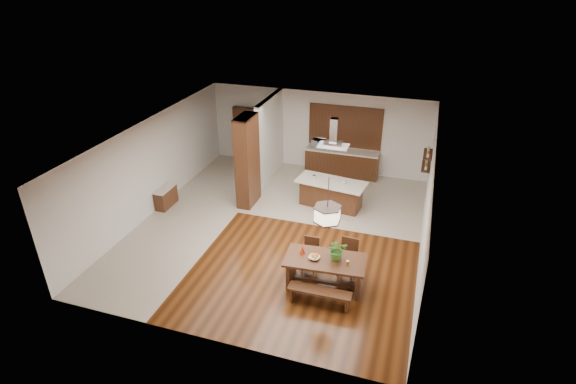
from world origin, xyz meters
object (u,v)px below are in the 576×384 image
(pendant_lantern, at_px, (328,204))
(range_hood, at_px, (334,133))
(hallway_console, at_px, (166,197))
(dining_chair_right, at_px, (347,258))
(dining_chair_left, at_px, (310,255))
(dining_bench, at_px, (319,297))
(fruit_bowl, at_px, (314,258))
(microwave, at_px, (320,144))
(kitchen_island, at_px, (331,193))
(island_cup, at_px, (344,182))
(foliage_plant, at_px, (337,250))
(dining_table, at_px, (325,266))

(pendant_lantern, height_order, range_hood, same)
(hallway_console, height_order, dining_chair_right, dining_chair_right)
(dining_chair_left, bearing_deg, dining_bench, -64.74)
(dining_bench, distance_m, fruit_bowl, 0.91)
(dining_chair_right, bearing_deg, microwave, 114.65)
(fruit_bowl, relative_size, kitchen_island, 0.11)
(hallway_console, distance_m, island_cup, 5.60)
(fruit_bowl, height_order, microwave, microwave)
(dining_chair_left, distance_m, foliage_plant, 1.07)
(dining_bench, height_order, kitchen_island, kitchen_island)
(range_hood, height_order, island_cup, range_hood)
(dining_chair_right, bearing_deg, range_hood, 113.51)
(range_hood, bearing_deg, dining_chair_right, -70.54)
(range_hood, bearing_deg, foliage_plant, -75.45)
(dining_bench, relative_size, dining_chair_left, 1.68)
(hallway_console, relative_size, dining_bench, 0.61)
(pendant_lantern, relative_size, island_cup, 10.66)
(fruit_bowl, relative_size, island_cup, 2.09)
(island_cup, bearing_deg, fruit_bowl, -88.79)
(pendant_lantern, bearing_deg, dining_chair_right, 55.02)
(pendant_lantern, bearing_deg, hallway_console, 157.99)
(hallway_console, distance_m, dining_bench, 6.47)
(dining_table, height_order, dining_chair_right, dining_chair_right)
(hallway_console, height_order, range_hood, range_hood)
(pendant_lantern, bearing_deg, kitchen_island, 100.69)
(hallway_console, xyz_separation_m, island_cup, (5.36, 1.51, 0.62))
(dining_chair_right, distance_m, foliage_plant, 0.78)
(dining_chair_left, relative_size, foliage_plant, 1.69)
(dining_table, bearing_deg, foliage_plant, 18.83)
(hallway_console, distance_m, pendant_lantern, 6.43)
(pendant_lantern, bearing_deg, dining_chair_left, 133.60)
(fruit_bowl, bearing_deg, dining_bench, -63.59)
(dining_bench, distance_m, dining_chair_right, 1.37)
(dining_table, relative_size, foliage_plant, 3.81)
(dining_chair_left, distance_m, kitchen_island, 3.35)
(dining_chair_right, distance_m, kitchen_island, 3.47)
(microwave, bearing_deg, kitchen_island, -56.11)
(dining_table, bearing_deg, kitchen_island, 100.69)
(foliage_plant, relative_size, fruit_bowl, 1.99)
(range_hood, bearing_deg, hallway_console, -162.32)
(dining_chair_right, relative_size, pendant_lantern, 0.74)
(foliage_plant, height_order, range_hood, range_hood)
(hallway_console, xyz_separation_m, dining_chair_right, (6.12, -1.69, 0.17))
(dining_chair_left, bearing_deg, range_hood, 94.17)
(dining_table, distance_m, kitchen_island, 3.95)
(dining_chair_left, relative_size, dining_chair_right, 0.89)
(dining_chair_left, xyz_separation_m, foliage_plant, (0.76, -0.45, 0.61))
(dining_chair_left, xyz_separation_m, range_hood, (-0.22, 3.34, 2.03))
(kitchen_island, bearing_deg, microwave, 120.08)
(hallway_console, relative_size, foliage_plant, 1.73)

